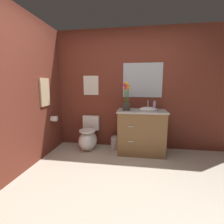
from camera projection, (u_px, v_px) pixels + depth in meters
ground_plane at (114, 195)px, 2.00m from camera, size 9.83×9.83×0.00m
wall_back at (135, 90)px, 3.40m from camera, size 4.59×0.05×2.50m
wall_left at (24, 92)px, 2.50m from camera, size 0.05×4.65×2.50m
toilet at (89, 138)px, 3.42m from camera, size 0.38×0.59×0.69m
vanity_cabinet at (141, 131)px, 3.19m from camera, size 0.94×0.56×1.05m
flower_vase at (126, 100)px, 3.09m from camera, size 0.14×0.14×0.54m
soap_bottle at (154, 106)px, 3.06m from camera, size 0.06×0.06×0.19m
trash_bin at (115, 143)px, 3.43m from camera, size 0.18×0.18×0.27m
wall_poster at (91, 85)px, 3.50m from camera, size 0.33×0.01×0.41m
wall_mirror at (142, 80)px, 3.31m from camera, size 0.80×0.01×0.70m
hanging_towel at (45, 92)px, 3.00m from camera, size 0.03×0.28×0.52m
toilet_paper_roll at (54, 119)px, 3.26m from camera, size 0.11×0.11×0.11m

